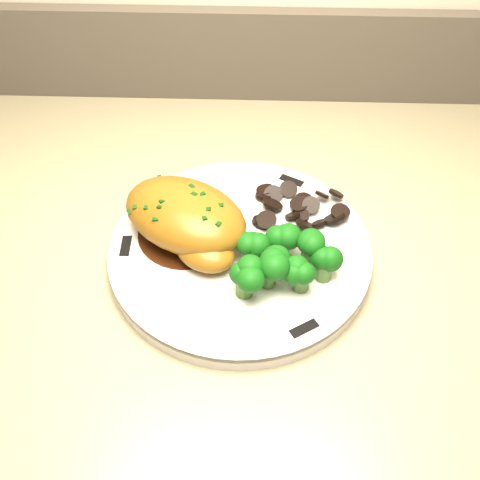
{
  "coord_description": "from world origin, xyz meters",
  "views": [
    {
      "loc": [
        -0.21,
        1.29,
        1.37
      ],
      "look_at": [
        -0.22,
        1.7,
        0.94
      ],
      "focal_mm": 45.0,
      "sensor_mm": 36.0,
      "label": 1
    }
  ],
  "objects_px": {
    "plate": "(240,253)",
    "chicken_breast": "(187,219)",
    "counter": "(457,472)",
    "broccoli_florets": "(284,259)"
  },
  "relations": [
    {
      "from": "counter",
      "to": "broccoli_florets",
      "type": "xyz_separation_m",
      "value": [
        -0.29,
        -0.01,
        0.49
      ]
    },
    {
      "from": "plate",
      "to": "broccoli_florets",
      "type": "xyz_separation_m",
      "value": [
        0.04,
        -0.03,
        0.03
      ]
    },
    {
      "from": "counter",
      "to": "chicken_breast",
      "type": "xyz_separation_m",
      "value": [
        -0.38,
        0.04,
        0.49
      ]
    },
    {
      "from": "plate",
      "to": "counter",
      "type": "bearing_deg",
      "value": -4.32
    },
    {
      "from": "plate",
      "to": "chicken_breast",
      "type": "bearing_deg",
      "value": 167.0
    },
    {
      "from": "counter",
      "to": "plate",
      "type": "xyz_separation_m",
      "value": [
        -0.33,
        0.03,
        0.46
      ]
    },
    {
      "from": "plate",
      "to": "chicken_breast",
      "type": "distance_m",
      "value": 0.06
    },
    {
      "from": "chicken_breast",
      "to": "broccoli_florets",
      "type": "relative_size",
      "value": 1.62
    },
    {
      "from": "plate",
      "to": "chicken_breast",
      "type": "height_order",
      "value": "chicken_breast"
    },
    {
      "from": "counter",
      "to": "broccoli_florets",
      "type": "relative_size",
      "value": 21.56
    }
  ]
}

